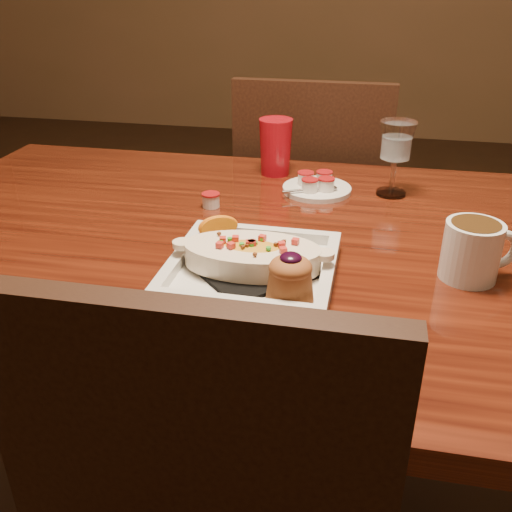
% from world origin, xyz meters
% --- Properties ---
extents(table, '(1.50, 0.90, 0.75)m').
position_xyz_m(table, '(0.00, 0.00, 0.65)').
color(table, '#64210E').
rests_on(table, floor).
extents(chair_far, '(0.42, 0.42, 0.93)m').
position_xyz_m(chair_far, '(-0.00, 0.63, 0.51)').
color(chair_far, black).
rests_on(chair_far, floor).
extents(plate, '(0.25, 0.25, 0.08)m').
position_xyz_m(plate, '(-0.01, -0.15, 0.78)').
color(plate, silver).
rests_on(plate, table).
extents(coffee_mug, '(0.12, 0.09, 0.09)m').
position_xyz_m(coffee_mug, '(0.31, -0.08, 0.80)').
color(coffee_mug, silver).
rests_on(coffee_mug, table).
extents(goblet, '(0.07, 0.07, 0.15)m').
position_xyz_m(goblet, '(0.20, 0.26, 0.86)').
color(goblet, silver).
rests_on(goblet, table).
extents(saucer, '(0.14, 0.14, 0.10)m').
position_xyz_m(saucer, '(0.04, 0.24, 0.76)').
color(saucer, silver).
rests_on(saucer, table).
extents(creamer_loose, '(0.04, 0.04, 0.03)m').
position_xyz_m(creamer_loose, '(-0.15, 0.12, 0.76)').
color(creamer_loose, silver).
rests_on(creamer_loose, table).
extents(red_tumbler, '(0.08, 0.08, 0.13)m').
position_xyz_m(red_tumbler, '(-0.06, 0.34, 0.81)').
color(red_tumbler, '#AA0C18').
rests_on(red_tumbler, table).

